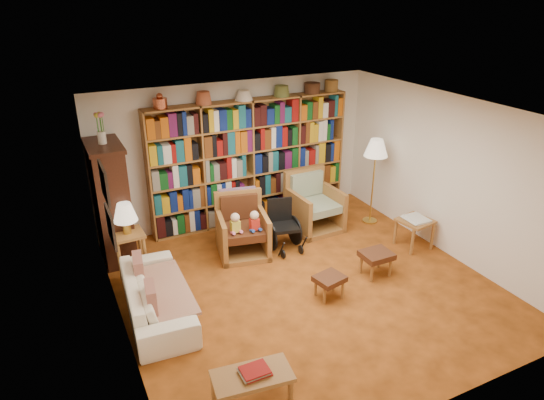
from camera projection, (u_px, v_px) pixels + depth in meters
floor at (305, 285)px, 6.96m from camera, size 5.00×5.00×0.00m
ceiling at (310, 113)px, 5.95m from camera, size 5.00×5.00×0.00m
wall_back at (237, 153)px, 8.51m from camera, size 5.00×0.00×5.00m
wall_front at (444, 308)px, 4.40m from camera, size 5.00×0.00×5.00m
wall_left at (114, 246)px, 5.45m from camera, size 0.00×5.00×5.00m
wall_right at (448, 176)px, 7.46m from camera, size 0.00×5.00×5.00m
bookshelf at (251, 158)px, 8.48m from camera, size 3.60×0.30×2.42m
curio_cabinet at (111, 201)px, 7.32m from camera, size 0.50×0.95×2.40m
framed_pictures at (108, 205)px, 5.56m from camera, size 0.03×0.52×0.97m
sofa at (157, 295)px, 6.26m from camera, size 1.91×0.86×0.54m
sofa_throw at (160, 292)px, 6.27m from camera, size 0.76×1.37×0.04m
cushion_left at (139, 273)px, 6.42m from camera, size 0.18×0.40×0.39m
cushion_right at (151, 301)px, 5.85m from camera, size 0.16×0.38×0.37m
side_table_lamp at (129, 243)px, 7.11m from camera, size 0.46×0.46×0.64m
table_lamp at (125, 213)px, 6.91m from camera, size 0.35×0.35×0.47m
armchair_leather at (240, 229)px, 7.70m from camera, size 0.92×0.95×0.98m
armchair_sage at (312, 206)px, 8.52m from camera, size 0.84×0.87×1.01m
wheelchair at (283, 226)px, 7.82m from camera, size 0.48×0.66×0.82m
floor_lamp at (376, 151)px, 8.30m from camera, size 0.41×0.41×1.55m
side_table_papers at (415, 224)px, 7.82m from camera, size 0.56×0.56×0.52m
footstool_a at (329, 280)px, 6.58m from camera, size 0.45×0.40×0.33m
footstool_b at (376, 257)px, 7.09m from camera, size 0.44×0.37×0.37m
coffee_table at (252, 378)px, 4.88m from camera, size 0.85×0.50×0.42m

